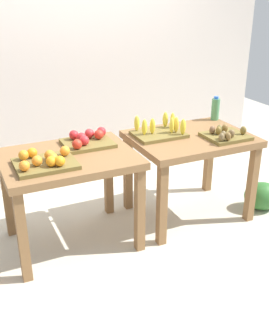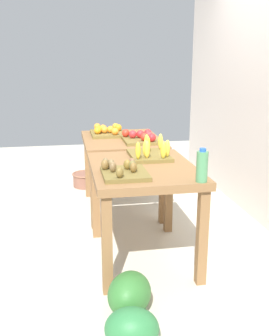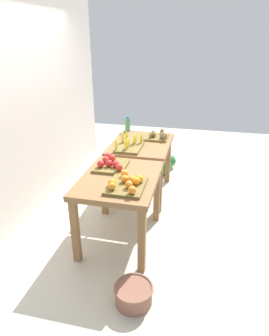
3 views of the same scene
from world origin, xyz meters
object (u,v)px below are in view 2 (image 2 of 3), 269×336
at_px(banana_crate, 150,152).
at_px(watermelon_pile, 130,307).
at_px(water_bottle, 202,166).
at_px(wicker_basket, 86,179).
at_px(apple_bin, 141,138).
at_px(orange_bin, 107,131).
at_px(display_table_right, 143,180).
at_px(display_table_left, 122,149).
at_px(kiwi_bin, 123,171).

distance_m(banana_crate, watermelon_pile, 1.34).
relative_size(water_bottle, wicker_basket, 0.66).
xyz_separation_m(apple_bin, banana_crate, (0.66, -0.05, 0.00)).
bearing_deg(orange_bin, watermelon_pile, -2.98).
xyz_separation_m(display_table_right, orange_bin, (-1.33, -0.13, 0.16)).
bearing_deg(display_table_left, display_table_right, 0.00).
bearing_deg(water_bottle, wicker_basket, -164.88).
bearing_deg(orange_bin, display_table_left, 31.89).
xyz_separation_m(water_bottle, wicker_basket, (-2.44, -0.66, -0.80)).
bearing_deg(wicker_basket, watermelon_pile, 2.17).
bearing_deg(water_bottle, watermelon_pile, -56.03).
height_order(kiwi_bin, water_bottle, water_bottle).
distance_m(banana_crate, wicker_basket, 1.93).
relative_size(apple_bin, water_bottle, 1.75).
distance_m(display_table_left, watermelon_pile, 2.05).
relative_size(display_table_left, wicker_basket, 2.97).
height_order(display_table_left, watermelon_pile, display_table_left).
bearing_deg(kiwi_bin, orange_bin, 177.82).
bearing_deg(orange_bin, apple_bin, 34.64).
height_order(orange_bin, kiwi_bin, orange_bin).
height_order(display_table_right, watermelon_pile, display_table_right).
xyz_separation_m(watermelon_pile, wicker_basket, (-2.82, -0.11, -0.04)).
bearing_deg(apple_bin, display_table_left, -142.85).
xyz_separation_m(apple_bin, kiwi_bin, (1.13, -0.35, -0.01)).
distance_m(display_table_left, kiwi_bin, 1.37).
xyz_separation_m(orange_bin, kiwi_bin, (1.56, -0.06, -0.01)).
bearing_deg(kiwi_bin, banana_crate, 147.61).
bearing_deg(display_table_left, watermelon_pile, -7.07).
relative_size(orange_bin, apple_bin, 1.08).
bearing_deg(apple_bin, kiwi_bin, -17.31).
height_order(display_table_left, display_table_right, same).
relative_size(orange_bin, banana_crate, 1.00).
xyz_separation_m(banana_crate, water_bottle, (0.72, 0.20, 0.06)).
distance_m(display_table_right, water_bottle, 0.61).
distance_m(kiwi_bin, water_bottle, 0.56).
bearing_deg(water_bottle, display_table_right, -146.54).
distance_m(display_table_left, water_bottle, 1.64).
bearing_deg(display_table_left, apple_bin, 37.15).
height_order(apple_bin, wicker_basket, apple_bin).
bearing_deg(watermelon_pile, kiwi_bin, 174.99).
xyz_separation_m(display_table_right, apple_bin, (-0.90, 0.16, 0.16)).
relative_size(kiwi_bin, watermelon_pile, 0.53).
distance_m(display_table_right, orange_bin, 1.35).
relative_size(display_table_left, orange_bin, 2.36).
relative_size(orange_bin, wicker_basket, 1.25).
bearing_deg(watermelon_pile, wicker_basket, -177.83).
height_order(display_table_left, wicker_basket, display_table_left).
xyz_separation_m(display_table_left, water_bottle, (1.59, 0.31, 0.23)).
xyz_separation_m(water_bottle, watermelon_pile, (0.37, -0.55, -0.77)).
relative_size(display_table_left, banana_crate, 2.36).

